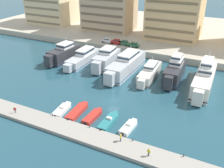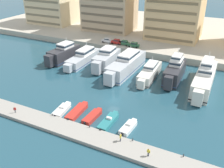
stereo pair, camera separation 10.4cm
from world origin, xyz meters
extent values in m
plane|color=#234C5B|center=(0.00, 0.00, 0.00)|extent=(400.00, 400.00, 0.00)
cube|color=#BCB29E|center=(0.00, 66.77, 1.15)|extent=(180.00, 70.00, 2.29)
cube|color=#9E998E|center=(0.00, -14.89, 0.35)|extent=(120.00, 4.71, 0.69)
cube|color=#333338|center=(-27.22, 17.04, 2.20)|extent=(5.53, 12.50, 4.40)
cube|color=#333338|center=(-27.74, 9.91, 2.31)|extent=(2.72, 2.51, 3.74)
cube|color=#334C7F|center=(-27.22, 17.04, 0.77)|extent=(5.59, 12.63, 0.24)
cube|color=white|center=(-27.16, 17.95, 5.20)|extent=(4.00, 5.37, 1.61)
cube|color=#233342|center=(-27.16, 17.95, 5.36)|extent=(4.05, 5.43, 0.58)
cylinder|color=silver|center=(-27.10, 18.72, 6.91)|extent=(0.16, 0.16, 1.80)
cube|color=#333338|center=(-26.75, 23.57, 1.21)|extent=(4.02, 1.18, 0.20)
cube|color=silver|center=(-20.22, 18.28, 1.43)|extent=(4.50, 16.12, 2.85)
cube|color=silver|center=(-20.11, 9.28, 1.50)|extent=(2.39, 2.18, 2.42)
cube|color=#334C7F|center=(-20.22, 18.28, 0.50)|extent=(4.54, 16.28, 0.24)
cube|color=white|center=(-20.23, 19.49, 3.73)|extent=(3.44, 6.79, 1.76)
cube|color=#233342|center=(-20.23, 19.49, 3.91)|extent=(3.48, 6.86, 0.63)
cylinder|color=silver|center=(-20.24, 20.50, 5.51)|extent=(0.16, 0.16, 1.80)
cube|color=silver|center=(-20.32, 26.77, 0.78)|extent=(3.67, 0.94, 0.20)
cube|color=silver|center=(-11.81, 19.05, 2.19)|extent=(5.48, 12.86, 4.38)
cube|color=silver|center=(-11.39, 11.69, 2.30)|extent=(2.75, 2.52, 3.73)
cube|color=black|center=(-11.81, 19.05, 0.77)|extent=(5.53, 12.99, 0.24)
cube|color=white|center=(-11.87, 20.00, 5.19)|extent=(4.01, 5.50, 1.61)
cube|color=#233342|center=(-11.87, 20.00, 5.35)|extent=(4.06, 5.56, 0.58)
cylinder|color=silver|center=(-11.91, 20.79, 6.89)|extent=(0.16, 0.16, 1.80)
cube|color=silver|center=(-12.20, 25.80, 1.21)|extent=(4.09, 1.13, 0.20)
cube|color=silver|center=(-4.20, 17.64, 2.14)|extent=(5.50, 19.50, 4.29)
cube|color=silver|center=(-4.50, 6.84, 2.25)|extent=(2.80, 2.56, 3.64)
cube|color=#334C7F|center=(-4.20, 17.64, 0.75)|extent=(5.55, 19.70, 0.24)
cube|color=white|center=(-4.16, 19.09, 5.10)|extent=(4.10, 8.24, 1.63)
cube|color=#233342|center=(-4.16, 19.09, 5.26)|extent=(4.15, 8.32, 0.59)
cylinder|color=silver|center=(-4.13, 20.31, 6.81)|extent=(0.16, 0.16, 1.80)
cube|color=silver|center=(-3.92, 27.77, 1.18)|extent=(4.24, 1.02, 0.20)
cube|color=silver|center=(3.60, 16.71, 1.47)|extent=(4.15, 14.16, 2.94)
cube|color=silver|center=(3.90, 8.88, 1.54)|extent=(2.05, 1.88, 2.50)
cube|color=black|center=(3.60, 16.71, 0.51)|extent=(4.19, 14.30, 0.24)
cube|color=white|center=(3.55, 17.76, 3.59)|extent=(3.04, 6.00, 1.31)
cube|color=#233342|center=(3.55, 17.76, 3.72)|extent=(3.08, 6.06, 0.47)
cylinder|color=silver|center=(3.52, 18.64, 5.15)|extent=(0.16, 0.16, 1.80)
cube|color=silver|center=(3.30, 24.17, 0.81)|extent=(3.10, 1.02, 0.20)
cube|color=#333338|center=(10.38, 18.91, 2.19)|extent=(4.37, 13.59, 4.38)
cube|color=#333338|center=(10.57, 11.25, 2.30)|extent=(2.27, 2.07, 3.72)
cube|color=#334C7F|center=(10.38, 18.91, 0.77)|extent=(4.41, 13.73, 0.24)
cube|color=white|center=(10.36, 19.92, 5.20)|extent=(3.29, 5.74, 1.65)
cube|color=#233342|center=(10.36, 19.92, 5.37)|extent=(3.33, 5.80, 0.59)
cube|color=white|center=(10.36, 19.92, 6.64)|extent=(2.56, 4.48, 1.23)
cube|color=#233342|center=(10.36, 19.92, 6.77)|extent=(2.60, 4.53, 0.44)
cylinder|color=silver|center=(10.34, 20.77, 8.16)|extent=(0.16, 0.16, 1.80)
cube|color=#333338|center=(10.21, 26.11, 1.20)|extent=(3.46, 0.98, 0.20)
cube|color=silver|center=(18.73, 17.73, 2.16)|extent=(4.58, 20.01, 4.33)
cube|color=silver|center=(18.82, 6.75, 2.27)|extent=(2.44, 2.22, 3.68)
cube|color=black|center=(18.73, 17.73, 0.76)|extent=(4.62, 20.21, 0.24)
cube|color=white|center=(18.71, 19.23, 5.17)|extent=(3.51, 8.42, 1.68)
cube|color=#233342|center=(18.71, 19.23, 5.34)|extent=(3.55, 8.50, 0.61)
cube|color=white|center=(18.71, 19.23, 6.73)|extent=(2.74, 6.57, 1.44)
cube|color=#233342|center=(18.71, 19.23, 6.87)|extent=(2.77, 6.63, 0.52)
cylinder|color=silver|center=(18.70, 20.49, 8.35)|extent=(0.16, 0.16, 1.80)
cube|color=silver|center=(18.64, 28.17, 1.19)|extent=(3.75, 0.93, 0.20)
cube|color=white|center=(-8.53, -9.83, 0.42)|extent=(2.77, 5.47, 0.84)
cube|color=white|center=(-8.89, -6.79, 0.42)|extent=(1.29, 1.11, 0.72)
cube|color=silver|center=(-8.57, -9.44, 1.02)|extent=(1.25, 0.74, 0.36)
cube|color=#283847|center=(-8.61, -9.16, 1.07)|extent=(1.08, 0.21, 0.21)
cube|color=black|center=(-8.19, -12.62, 0.57)|extent=(0.39, 0.32, 0.60)
cube|color=red|center=(-4.98, -8.93, 0.48)|extent=(2.56, 6.96, 0.96)
cube|color=red|center=(-5.20, -5.08, 0.48)|extent=(1.25, 1.04, 0.82)
cube|color=black|center=(-4.77, -12.53, 0.63)|extent=(0.38, 0.30, 0.60)
cube|color=red|center=(-0.84, -9.09, 0.49)|extent=(2.06, 5.57, 0.98)
cube|color=red|center=(-0.75, -5.95, 0.49)|extent=(1.07, 0.89, 0.83)
cube|color=black|center=(-0.92, -12.02, 0.64)|extent=(0.37, 0.29, 0.60)
cube|color=teal|center=(3.20, -9.20, 0.48)|extent=(2.13, 6.41, 0.96)
cube|color=teal|center=(3.18, -5.58, 0.48)|extent=(1.15, 0.95, 0.82)
cube|color=silver|center=(3.20, -8.72, 1.18)|extent=(1.15, 0.61, 0.43)
cube|color=#283847|center=(3.20, -8.44, 1.24)|extent=(1.04, 0.09, 0.26)
cube|color=black|center=(3.23, -12.57, 0.63)|extent=(0.36, 0.28, 0.60)
cube|color=white|center=(7.80, -9.19, 0.47)|extent=(2.23, 4.97, 0.95)
cube|color=white|center=(8.00, -6.39, 0.47)|extent=(1.10, 0.92, 0.81)
cube|color=silver|center=(7.83, -8.83, 1.14)|extent=(1.08, 0.67, 0.38)
cube|color=#283847|center=(7.85, -8.55, 1.19)|extent=(0.95, 0.15, 0.23)
cube|color=black|center=(7.62, -11.79, 0.62)|extent=(0.38, 0.30, 0.60)
cube|color=white|center=(-20.11, 35.16, 3.01)|extent=(4.17, 1.87, 0.80)
cube|color=white|center=(-19.96, 35.16, 3.75)|extent=(2.16, 1.64, 0.68)
cube|color=#1E2833|center=(-19.96, 35.16, 3.75)|extent=(2.12, 1.66, 0.37)
cylinder|color=black|center=(-21.49, 34.37, 2.61)|extent=(0.65, 0.25, 0.64)
cylinder|color=black|center=(-21.42, 36.07, 2.61)|extent=(0.65, 0.25, 0.64)
cylinder|color=black|center=(-18.79, 34.26, 2.61)|extent=(0.65, 0.25, 0.64)
cylinder|color=black|center=(-18.72, 35.96, 2.61)|extent=(0.65, 0.25, 0.64)
cube|color=red|center=(-16.12, 35.21, 3.01)|extent=(4.14, 1.81, 0.80)
cube|color=red|center=(-15.97, 35.21, 3.75)|extent=(2.14, 1.62, 0.68)
cube|color=#1E2833|center=(-15.97, 35.21, 3.75)|extent=(2.10, 1.63, 0.37)
cylinder|color=black|center=(-17.44, 34.32, 2.61)|extent=(0.65, 0.24, 0.64)
cylinder|color=black|center=(-17.49, 36.02, 2.61)|extent=(0.65, 0.24, 0.64)
cylinder|color=black|center=(-14.75, 34.40, 2.61)|extent=(0.65, 0.24, 0.64)
cylinder|color=black|center=(-14.79, 36.09, 2.61)|extent=(0.65, 0.24, 0.64)
cube|color=#2D6642|center=(-12.85, 35.31, 3.01)|extent=(4.18, 1.92, 0.80)
cube|color=#2D6642|center=(-12.70, 35.31, 3.75)|extent=(2.18, 1.67, 0.68)
cube|color=#1E2833|center=(-12.70, 35.31, 3.75)|extent=(2.14, 1.68, 0.37)
cylinder|color=black|center=(-14.24, 34.54, 2.61)|extent=(0.65, 0.25, 0.64)
cylinder|color=black|center=(-14.15, 36.24, 2.61)|extent=(0.65, 0.25, 0.64)
cylinder|color=black|center=(-11.54, 34.39, 2.61)|extent=(0.65, 0.25, 0.64)
cylinder|color=black|center=(-11.45, 36.09, 2.61)|extent=(0.65, 0.25, 0.64)
cube|color=#2D6642|center=(-8.77, 34.74, 3.01)|extent=(4.14, 1.80, 0.80)
cube|color=#2D6642|center=(-8.62, 34.75, 3.75)|extent=(2.14, 1.61, 0.68)
cube|color=#1E2833|center=(-8.62, 34.75, 3.75)|extent=(2.09, 1.62, 0.37)
cylinder|color=black|center=(-10.10, 33.86, 2.61)|extent=(0.65, 0.24, 0.64)
cylinder|color=black|center=(-10.14, 35.56, 2.61)|extent=(0.65, 0.24, 0.64)
cylinder|color=black|center=(-7.40, 33.92, 2.61)|extent=(0.65, 0.24, 0.64)
cylinder|color=black|center=(-7.44, 35.62, 2.61)|extent=(0.65, 0.24, 0.64)
cube|color=beige|center=(-59.88, 53.55, 12.18)|extent=(21.59, 17.07, 19.78)
cube|color=#7E7359|center=(-59.88, 44.92, 3.94)|extent=(19.86, 0.24, 0.90)
cube|color=#7E7359|center=(-59.88, 44.92, 7.24)|extent=(19.86, 0.24, 0.90)
cube|color=#7E7359|center=(-59.88, 44.92, 10.53)|extent=(19.86, 0.24, 0.90)
cube|color=#7E7359|center=(-59.88, 44.92, 13.83)|extent=(19.86, 0.24, 0.90)
cube|color=#C6AD89|center=(-28.04, 52.94, 15.03)|extent=(21.43, 15.07, 25.47)
cube|color=#6D5F4B|center=(-28.04, 45.31, 3.88)|extent=(19.71, 0.24, 0.90)
cube|color=#6D5F4B|center=(-28.04, 45.31, 7.07)|extent=(19.71, 0.24, 0.90)
cube|color=#6D5F4B|center=(-28.04, 45.31, 10.25)|extent=(19.71, 0.24, 0.90)
cube|color=#6D5F4B|center=(-28.04, 45.31, 13.44)|extent=(19.71, 0.24, 0.90)
cube|color=#E0BC84|center=(1.13, 53.15, 15.76)|extent=(20.25, 16.69, 26.95)
cube|color=#7B6748|center=(1.13, 44.70, 3.97)|extent=(18.63, 0.24, 0.90)
cube|color=#7B6748|center=(1.13, 44.70, 7.34)|extent=(18.63, 0.24, 0.90)
cube|color=#7B6748|center=(1.13, 44.70, 10.71)|extent=(18.63, 0.24, 0.90)
cube|color=#7B6748|center=(1.13, 44.70, 14.08)|extent=(18.63, 0.24, 0.90)
cube|color=#7B6748|center=(1.13, 44.70, 17.45)|extent=(18.63, 0.24, 0.90)
cylinder|color=#282D3D|center=(14.18, -15.31, 1.09)|extent=(0.13, 0.13, 0.79)
cylinder|color=#282D3D|center=(14.34, -15.35, 1.09)|extent=(0.13, 0.13, 0.79)
cube|color=yellow|center=(14.26, -15.33, 1.79)|extent=(0.48, 0.31, 0.61)
cylinder|color=yellow|center=(14.00, -15.27, 1.74)|extent=(0.09, 0.09, 0.61)
cylinder|color=yellow|center=(14.52, -15.39, 1.74)|extent=(0.09, 0.09, 0.61)
sphere|color=#A87A5B|center=(14.26, -15.33, 2.20)|extent=(0.22, 0.22, 0.22)
cylinder|color=#282D3D|center=(8.26, -13.95, 1.11)|extent=(0.14, 0.14, 0.85)
cylinder|color=#282D3D|center=(8.23, -13.79, 1.11)|extent=(0.14, 0.14, 0.85)
cube|color=yellow|center=(8.24, -13.87, 1.86)|extent=(0.31, 0.50, 0.65)
cylinder|color=yellow|center=(8.29, -14.15, 1.81)|extent=(0.10, 0.10, 0.65)
cylinder|color=yellow|center=(8.19, -13.59, 1.81)|extent=(0.10, 0.10, 0.65)
sphere|color=beige|center=(8.24, -13.87, 2.30)|extent=(0.23, 0.23, 0.23)
cylinder|color=#4C515B|center=(-16.94, -15.60, 1.07)|extent=(0.12, 0.12, 0.75)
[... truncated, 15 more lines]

